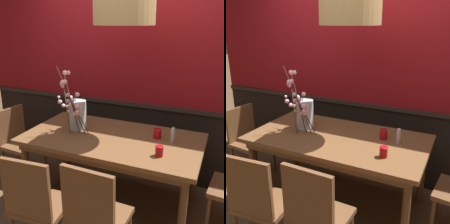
# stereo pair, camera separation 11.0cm
# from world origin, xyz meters

# --- Properties ---
(ground_plane) EXTENTS (24.00, 24.00, 0.00)m
(ground_plane) POSITION_xyz_m (0.00, 0.00, 0.00)
(ground_plane) COLOR brown
(back_wall) EXTENTS (4.31, 0.14, 2.75)m
(back_wall) POSITION_xyz_m (0.00, 0.72, 1.37)
(back_wall) COLOR black
(back_wall) RESTS_ON ground
(dining_table) EXTENTS (1.82, 0.97, 0.78)m
(dining_table) POSITION_xyz_m (0.00, 0.00, 0.70)
(dining_table) COLOR brown
(dining_table) RESTS_ON ground
(chair_far_side_left) EXTENTS (0.41, 0.42, 0.88)m
(chair_far_side_left) POSITION_xyz_m (-0.24, 0.87, 0.50)
(chair_far_side_left) COLOR brown
(chair_far_side_left) RESTS_ON ground
(chair_head_west_end) EXTENTS (0.44, 0.46, 0.89)m
(chair_head_west_end) POSITION_xyz_m (-1.29, 0.03, 0.51)
(chair_head_west_end) COLOR brown
(chair_head_west_end) RESTS_ON ground
(chair_near_side_right) EXTENTS (0.44, 0.40, 0.97)m
(chair_near_side_right) POSITION_xyz_m (0.24, -0.88, 0.54)
(chair_near_side_right) COLOR brown
(chair_near_side_right) RESTS_ON ground
(chair_far_side_right) EXTENTS (0.45, 0.43, 0.93)m
(chair_far_side_right) POSITION_xyz_m (0.32, 0.91, 0.52)
(chair_far_side_right) COLOR brown
(chair_far_side_right) RESTS_ON ground
(chair_near_side_left) EXTENTS (0.46, 0.44, 0.96)m
(chair_near_side_left) POSITION_xyz_m (-0.26, -0.93, 0.53)
(chair_near_side_left) COLOR brown
(chair_near_side_left) RESTS_ON ground
(vase_with_blossoms) EXTENTS (0.31, 0.40, 0.71)m
(vase_with_blossoms) POSITION_xyz_m (-0.43, 0.04, 0.95)
(vase_with_blossoms) COLOR silver
(vase_with_blossoms) RESTS_ON dining_table
(candle_holder_nearer_center) EXTENTS (0.08, 0.08, 0.10)m
(candle_holder_nearer_center) POSITION_xyz_m (0.44, 0.15, 0.83)
(candle_holder_nearer_center) COLOR #9E0F14
(candle_holder_nearer_center) RESTS_ON dining_table
(candle_holder_nearer_edge) EXTENTS (0.08, 0.08, 0.10)m
(candle_holder_nearer_edge) POSITION_xyz_m (0.55, -0.22, 0.83)
(candle_holder_nearer_edge) COLOR #9E0F14
(candle_holder_nearer_edge) RESTS_ON dining_table
(condiment_bottle) EXTENTS (0.04, 0.04, 0.15)m
(condiment_bottle) POSITION_xyz_m (0.60, 0.11, 0.85)
(condiment_bottle) COLOR #ADADB2
(condiment_bottle) RESTS_ON dining_table
(pendant_lamp) EXTENTS (0.57, 0.57, 0.88)m
(pendant_lamp) POSITION_xyz_m (0.09, 0.06, 2.02)
(pendant_lamp) COLOR tan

